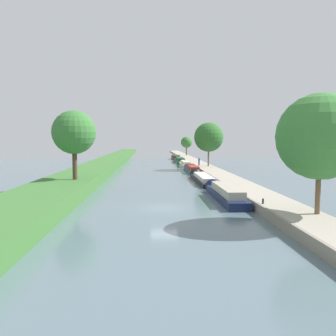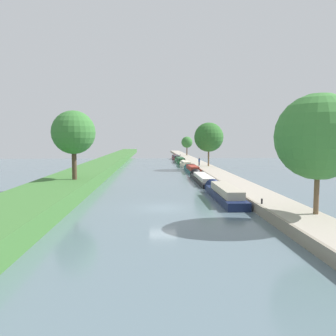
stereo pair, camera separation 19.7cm
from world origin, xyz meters
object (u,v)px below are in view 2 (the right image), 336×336
object	(u,v)px
narrowboat_cream	(185,164)
narrowboat_teal	(192,169)
mooring_bollard_far	(180,155)
person_walking	(199,161)
narrowboat_black	(202,178)
narrowboat_green	(180,160)
mooring_bollard_near	(262,201)
narrowboat_maroon	(176,157)
narrowboat_navy	(223,193)

from	to	relation	value
narrowboat_cream	narrowboat_teal	bearing A→B (deg)	-90.17
mooring_bollard_far	person_walking	bearing A→B (deg)	-89.33
mooring_bollard_far	narrowboat_cream	bearing A→B (deg)	-92.87
narrowboat_black	person_walking	distance (m)	20.13
narrowboat_green	mooring_bollard_near	xyz separation A→B (m)	(1.87, -62.21, 0.45)
narrowboat_black	mooring_bollard_near	bearing A→B (deg)	-84.87
narrowboat_green	narrowboat_maroon	distance (m)	15.17
narrowboat_black	narrowboat_cream	bearing A→B (deg)	89.43
narrowboat_navy	narrowboat_green	size ratio (longest dim) A/B	0.94
person_walking	mooring_bollard_far	world-z (taller)	person_walking
narrowboat_green	narrowboat_maroon	size ratio (longest dim) A/B	1.03
narrowboat_maroon	mooring_bollard_near	world-z (taller)	narrowboat_maroon
narrowboat_navy	narrowboat_maroon	bearing A→B (deg)	90.01
narrowboat_green	mooring_bollard_far	world-z (taller)	narrowboat_green
narrowboat_cream	narrowboat_maroon	world-z (taller)	narrowboat_maroon
narrowboat_cream	narrowboat_green	xyz separation A→B (m)	(-0.19, 12.50, 0.07)
person_walking	mooring_bollard_near	size ratio (longest dim) A/B	3.69
mooring_bollard_far	narrowboat_navy	bearing A→B (deg)	-91.39
narrowboat_cream	person_walking	xyz separation A→B (m)	(2.16, -8.01, 1.16)
narrowboat_cream	narrowboat_green	world-z (taller)	narrowboat_green
narrowboat_black	person_walking	bearing A→B (deg)	83.04
person_walking	narrowboat_navy	bearing A→B (deg)	-93.83
narrowboat_cream	narrowboat_maroon	size ratio (longest dim) A/B	0.83
narrowboat_black	narrowboat_maroon	world-z (taller)	narrowboat_maroon
narrowboat_cream	mooring_bollard_near	world-z (taller)	narrowboat_cream
narrowboat_navy	mooring_bollard_near	bearing A→B (deg)	-75.16
narrowboat_navy	narrowboat_teal	bearing A→B (deg)	89.75
narrowboat_navy	mooring_bollard_near	distance (m)	7.20
narrowboat_green	mooring_bollard_far	bearing A→B (deg)	84.89
narrowboat_navy	narrowboat_cream	distance (m)	42.76
person_walking	mooring_bollard_near	bearing A→B (deg)	-90.66
narrowboat_cream	narrowboat_maroon	bearing A→B (deg)	90.38
narrowboat_navy	narrowboat_maroon	distance (m)	70.43
narrowboat_maroon	mooring_bollard_far	size ratio (longest dim) A/B	29.99
narrowboat_cream	person_walking	world-z (taller)	person_walking
narrowboat_navy	narrowboat_teal	distance (m)	29.63
mooring_bollard_far	narrowboat_black	bearing A→B (deg)	-91.82
narrowboat_navy	mooring_bollard_far	distance (m)	76.18
narrowboat_teal	mooring_bollard_far	bearing A→B (deg)	87.89
mooring_bollard_near	narrowboat_navy	bearing A→B (deg)	104.84
narrowboat_green	mooring_bollard_far	xyz separation A→B (m)	(1.87, 20.90, 0.45)
narrowboat_teal	person_walking	world-z (taller)	person_walking
narrowboat_cream	mooring_bollard_far	bearing A→B (deg)	87.13
person_walking	narrowboat_maroon	bearing A→B (deg)	93.75
narrowboat_navy	narrowboat_maroon	world-z (taller)	narrowboat_navy
narrowboat_maroon	person_walking	size ratio (longest dim) A/B	8.13
narrowboat_green	narrowboat_maroon	bearing A→B (deg)	89.95
narrowboat_maroon	narrowboat_green	bearing A→B (deg)	-90.05
narrowboat_cream	mooring_bollard_near	size ratio (longest dim) A/B	24.93
narrowboat_teal	narrowboat_cream	bearing A→B (deg)	89.83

